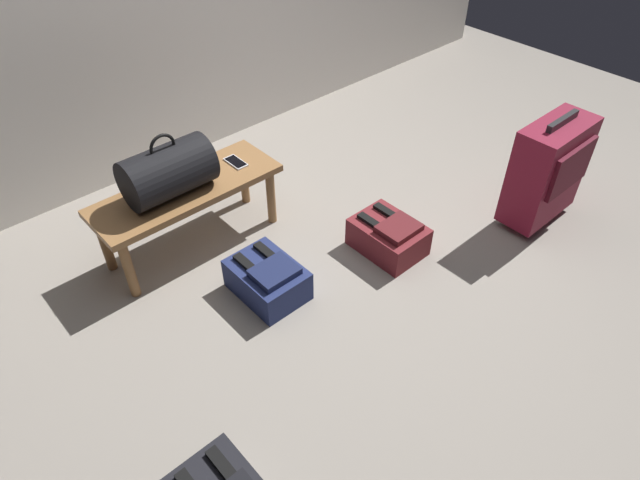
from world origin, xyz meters
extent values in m
plane|color=gray|center=(0.00, 0.00, 0.00)|extent=(6.60, 6.60, 0.00)
cube|color=olive|center=(-0.55, 0.71, 0.37)|extent=(1.00, 0.36, 0.04)
cylinder|color=olive|center=(-0.99, 0.58, 0.17)|extent=(0.05, 0.05, 0.35)
cylinder|color=olive|center=(-0.11, 0.58, 0.17)|extent=(0.05, 0.05, 0.35)
cylinder|color=olive|center=(-0.99, 0.84, 0.17)|extent=(0.05, 0.05, 0.35)
cylinder|color=olive|center=(-0.11, 0.84, 0.17)|extent=(0.05, 0.05, 0.35)
cylinder|color=black|center=(-0.63, 0.71, 0.51)|extent=(0.44, 0.26, 0.26)
torus|color=black|center=(-0.63, 0.71, 0.65)|extent=(0.14, 0.02, 0.14)
cube|color=silver|center=(-0.23, 0.72, 0.39)|extent=(0.07, 0.14, 0.01)
cube|color=black|center=(-0.23, 0.72, 0.39)|extent=(0.06, 0.13, 0.00)
cube|color=maroon|center=(1.05, -0.42, 0.33)|extent=(0.48, 0.23, 0.57)
cube|color=#500E1C|center=(1.05, -0.55, 0.40)|extent=(0.38, 0.02, 0.26)
cube|color=#262628|center=(1.05, -0.42, 0.64)|extent=(0.27, 0.03, 0.04)
cylinder|color=black|center=(0.88, -0.34, 0.03)|extent=(0.02, 0.05, 0.05)
cylinder|color=black|center=(1.21, -0.34, 0.03)|extent=(0.02, 0.05, 0.05)
cube|color=maroon|center=(0.20, -0.04, 0.09)|extent=(0.28, 0.38, 0.17)
cube|color=#55181C|center=(0.20, -0.10, 0.19)|extent=(0.21, 0.17, 0.04)
cube|color=black|center=(0.14, 0.03, 0.18)|extent=(0.04, 0.19, 0.02)
cube|color=black|center=(0.27, 0.03, 0.18)|extent=(0.04, 0.19, 0.02)
cube|color=black|center=(-1.22, -0.57, 0.18)|extent=(0.04, 0.19, 0.02)
cube|color=navy|center=(-0.49, 0.14, 0.09)|extent=(0.28, 0.38, 0.17)
cube|color=#182045|center=(-0.49, 0.08, 0.19)|extent=(0.21, 0.17, 0.04)
cube|color=black|center=(-0.55, 0.21, 0.18)|extent=(0.04, 0.19, 0.02)
cube|color=black|center=(-0.42, 0.21, 0.18)|extent=(0.04, 0.19, 0.02)
camera|label=1|loc=(-1.60, -1.48, 2.05)|focal=31.12mm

